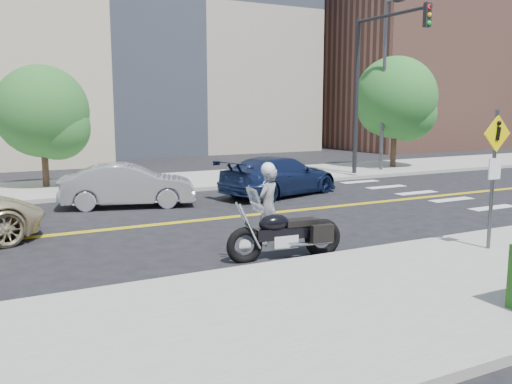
{
  "coord_description": "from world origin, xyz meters",
  "views": [
    {
      "loc": [
        -5.59,
        -14.18,
        3.22
      ],
      "look_at": [
        0.26,
        -2.87,
        1.2
      ],
      "focal_mm": 38.0,
      "sensor_mm": 36.0,
      "label": 1
    }
  ],
  "objects": [
    {
      "name": "ground_plane",
      "position": [
        0.0,
        0.0,
        0.0
      ],
      "size": [
        120.0,
        120.0,
        0.0
      ],
      "primitive_type": "plane",
      "color": "black",
      "rests_on": "ground"
    },
    {
      "name": "sidewalk_near",
      "position": [
        0.0,
        -7.5,
        0.07
      ],
      "size": [
        60.0,
        5.0,
        0.15
      ],
      "primitive_type": "cube",
      "color": "#9E9B91",
      "rests_on": "ground_plane"
    },
    {
      "name": "sidewalk_far",
      "position": [
        0.0,
        7.5,
        0.07
      ],
      "size": [
        60.0,
        5.0,
        0.15
      ],
      "primitive_type": "cube",
      "color": "#9E9B91",
      "rests_on": "ground_plane"
    },
    {
      "name": "building_mid",
      "position": [
        8.0,
        26.0,
        10.0
      ],
      "size": [
        18.0,
        14.0,
        20.0
      ],
      "primitive_type": "cube",
      "color": "#A39984",
      "rests_on": "ground_plane"
    },
    {
      "name": "building_right",
      "position": [
        26.0,
        20.0,
        6.0
      ],
      "size": [
        14.0,
        12.0,
        12.0
      ],
      "primitive_type": "cube",
      "color": "#8C5947",
      "rests_on": "ground_plane"
    },
    {
      "name": "lamp_post",
      "position": [
        12.0,
        6.5,
        4.15
      ],
      "size": [
        0.16,
        0.16,
        8.0
      ],
      "primitive_type": "cylinder",
      "color": "#4C4C51",
      "rests_on": "sidewalk_far"
    },
    {
      "name": "traffic_light",
      "position": [
        10.0,
        5.08,
        4.67
      ],
      "size": [
        0.28,
        4.5,
        7.0
      ],
      "color": "black",
      "rests_on": "sidewalk_far"
    },
    {
      "name": "pedestrian_sign",
      "position": [
        4.2,
        -6.31,
        1.96
      ],
      "size": [
        0.78,
        0.08,
        3.0
      ],
      "color": "#4C4C51",
      "rests_on": "sidewalk_near"
    },
    {
      "name": "motorcyclist",
      "position": [
        0.36,
        -3.29,
        0.97
      ],
      "size": [
        0.8,
        0.72,
        1.95
      ],
      "rotation": [
        0.0,
        0.0,
        3.68
      ],
      "color": "#BABABF",
      "rests_on": "ground"
    },
    {
      "name": "motorcycle",
      "position": [
        0.16,
        -4.46,
        0.78
      ],
      "size": [
        2.61,
        1.04,
        1.55
      ],
      "primitive_type": null,
      "rotation": [
        0.0,
        0.0,
        -0.1
      ],
      "color": "black",
      "rests_on": "ground"
    },
    {
      "name": "parked_car_silver",
      "position": [
        -1.32,
        3.08,
        0.7
      ],
      "size": [
        4.48,
        2.56,
        1.4
      ],
      "primitive_type": "imported",
      "rotation": [
        0.0,
        0.0,
        1.3
      ],
      "color": "#A7A8AE",
      "rests_on": "ground"
    },
    {
      "name": "parked_car_blue",
      "position": [
        4.15,
        2.8,
        0.72
      ],
      "size": [
        5.3,
        3.36,
        1.43
      ],
      "primitive_type": "imported",
      "rotation": [
        0.0,
        0.0,
        1.87
      ],
      "color": "navy",
      "rests_on": "ground"
    },
    {
      "name": "tree_far_a",
      "position": [
        -3.28,
        8.0,
        3.02
      ],
      "size": [
        3.5,
        3.5,
        4.78
      ],
      "rotation": [
        0.0,
        0.0,
        -0.11
      ],
      "color": "#382619",
      "rests_on": "ground"
    },
    {
      "name": "tree_far_b",
      "position": [
        13.42,
        7.25,
        3.65
      ],
      "size": [
        4.14,
        4.14,
        5.73
      ],
      "rotation": [
        0.0,
        0.0,
        -0.28
      ],
      "color": "#382619",
      "rests_on": "ground"
    }
  ]
}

